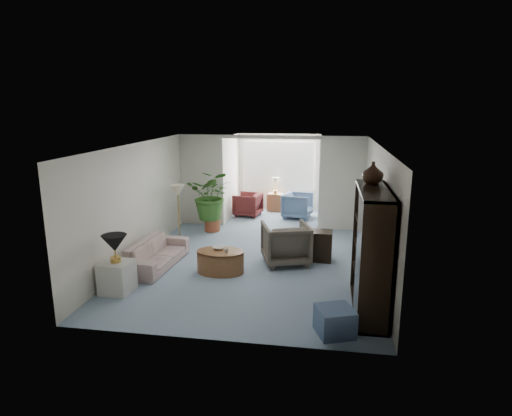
% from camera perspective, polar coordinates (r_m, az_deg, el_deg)
% --- Properties ---
extents(floor, '(6.00, 6.00, 0.00)m').
position_cam_1_polar(floor, '(9.20, -0.60, -7.54)').
color(floor, '#869BB1').
rests_on(floor, ground).
extents(sunroom_floor, '(2.60, 2.60, 0.00)m').
position_cam_1_polar(sunroom_floor, '(13.07, 2.44, -1.18)').
color(sunroom_floor, '#869BB1').
rests_on(sunroom_floor, ground).
extents(back_pier_left, '(1.20, 0.12, 2.50)m').
position_cam_1_polar(back_pier_left, '(12.12, -7.10, 3.62)').
color(back_pier_left, silver).
rests_on(back_pier_left, ground).
extents(back_pier_right, '(1.20, 0.12, 2.50)m').
position_cam_1_polar(back_pier_right, '(11.65, 11.18, 3.08)').
color(back_pier_right, silver).
rests_on(back_pier_right, ground).
extents(back_header, '(2.60, 0.12, 0.10)m').
position_cam_1_polar(back_header, '(11.59, 1.91, 9.25)').
color(back_header, silver).
rests_on(back_header, back_pier_left).
extents(window_pane, '(2.20, 0.02, 1.50)m').
position_cam_1_polar(window_pane, '(13.85, 3.02, 5.55)').
color(window_pane, white).
extents(window_blinds, '(2.20, 0.02, 1.50)m').
position_cam_1_polar(window_blinds, '(13.82, 3.01, 5.54)').
color(window_blinds, white).
extents(framed_picture, '(0.04, 0.50, 0.40)m').
position_cam_1_polar(framed_picture, '(8.57, 15.70, 2.22)').
color(framed_picture, '#B6AD91').
extents(sofa, '(0.85, 1.92, 0.55)m').
position_cam_1_polar(sofa, '(9.32, -12.90, -5.81)').
color(sofa, beige).
rests_on(sofa, ground).
extents(end_table, '(0.55, 0.55, 0.57)m').
position_cam_1_polar(end_table, '(8.25, -17.71, -8.61)').
color(end_table, beige).
rests_on(end_table, ground).
extents(table_lamp, '(0.44, 0.44, 0.30)m').
position_cam_1_polar(table_lamp, '(8.04, -18.03, -4.40)').
color(table_lamp, black).
rests_on(table_lamp, end_table).
extents(floor_lamp, '(0.36, 0.36, 0.28)m').
position_cam_1_polar(floor_lamp, '(10.77, -10.21, 2.28)').
color(floor_lamp, '#F6E9C4').
rests_on(floor_lamp, ground).
extents(coffee_table, '(1.07, 1.07, 0.45)m').
position_cam_1_polar(coffee_table, '(8.80, -4.68, -7.01)').
color(coffee_table, brown).
rests_on(coffee_table, ground).
extents(coffee_bowl, '(0.26, 0.26, 0.06)m').
position_cam_1_polar(coffee_bowl, '(8.82, -4.87, -5.22)').
color(coffee_bowl, silver).
rests_on(coffee_bowl, coffee_table).
extents(coffee_cup, '(0.10, 0.10, 0.08)m').
position_cam_1_polar(coffee_cup, '(8.59, -3.89, -5.63)').
color(coffee_cup, '#B9B7A2').
rests_on(coffee_cup, coffee_table).
extents(wingback_chair, '(1.17, 1.19, 0.87)m').
position_cam_1_polar(wingback_chair, '(9.23, 3.90, -4.63)').
color(wingback_chair, '#5E554A').
rests_on(wingback_chair, ground).
extents(side_table_dark, '(0.56, 0.45, 0.65)m').
position_cam_1_polar(side_table_dark, '(9.52, 8.28, -4.88)').
color(side_table_dark, black).
rests_on(side_table_dark, ground).
extents(entertainment_cabinet, '(0.48, 1.81, 2.01)m').
position_cam_1_polar(entertainment_cabinet, '(7.24, 14.85, -5.45)').
color(entertainment_cabinet, black).
rests_on(entertainment_cabinet, ground).
extents(cabinet_urn, '(0.35, 0.35, 0.36)m').
position_cam_1_polar(cabinet_urn, '(7.44, 15.03, 4.48)').
color(cabinet_urn, black).
rests_on(cabinet_urn, entertainment_cabinet).
extents(ottoman, '(0.65, 0.65, 0.40)m').
position_cam_1_polar(ottoman, '(6.68, 10.27, -14.36)').
color(ottoman, slate).
rests_on(ottoman, ground).
extents(plant_pot, '(0.40, 0.40, 0.32)m').
position_cam_1_polar(plant_pot, '(11.66, -5.74, -2.22)').
color(plant_pot, brown).
rests_on(plant_pot, ground).
extents(house_plant, '(1.19, 1.03, 1.32)m').
position_cam_1_polar(house_plant, '(11.47, -5.83, 1.72)').
color(house_plant, '#326221').
rests_on(house_plant, plant_pot).
extents(sunroom_chair_blue, '(0.94, 0.92, 0.74)m').
position_cam_1_polar(sunroom_chair_blue, '(12.95, 5.46, 0.33)').
color(sunroom_chair_blue, slate).
rests_on(sunroom_chair_blue, ground).
extents(sunroom_chair_maroon, '(0.88, 0.86, 0.69)m').
position_cam_1_polar(sunroom_chair_maroon, '(13.13, -1.09, 0.46)').
color(sunroom_chair_maroon, '#591E1F').
rests_on(sunroom_chair_maroon, ground).
extents(sunroom_table, '(0.51, 0.43, 0.56)m').
position_cam_1_polar(sunroom_table, '(13.77, 2.54, 0.76)').
color(sunroom_table, brown).
rests_on(sunroom_table, ground).
extents(shelf_clutter, '(0.30, 1.20, 1.06)m').
position_cam_1_polar(shelf_clutter, '(7.12, 14.55, -5.02)').
color(shelf_clutter, '#302D2B').
rests_on(shelf_clutter, entertainment_cabinet).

